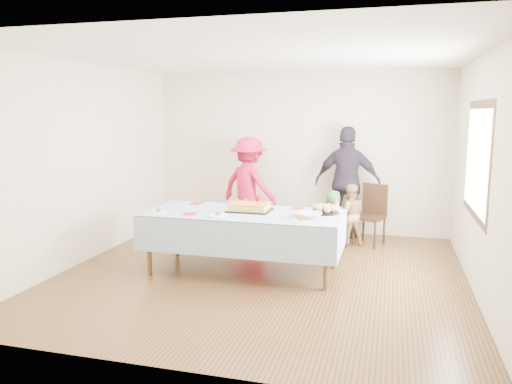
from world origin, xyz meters
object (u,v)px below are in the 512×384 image
at_px(party_table, 243,216).
at_px(birthday_cake, 250,207).
at_px(adult_left, 249,186).
at_px(dining_chair, 372,211).

height_order(party_table, birthday_cake, birthday_cake).
xyz_separation_m(party_table, adult_left, (-0.50, 2.00, 0.09)).
relative_size(party_table, adult_left, 1.54).
bearing_deg(dining_chair, adult_left, -162.93).
xyz_separation_m(party_table, dining_chair, (1.53, 1.83, -0.20)).
relative_size(birthday_cake, dining_chair, 0.59).
bearing_deg(birthday_cake, party_table, -120.56).
bearing_deg(dining_chair, party_table, -108.08).
relative_size(party_table, dining_chair, 2.67).
distance_m(dining_chair, adult_left, 2.06).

